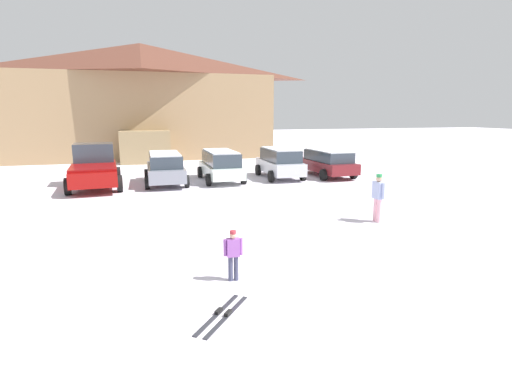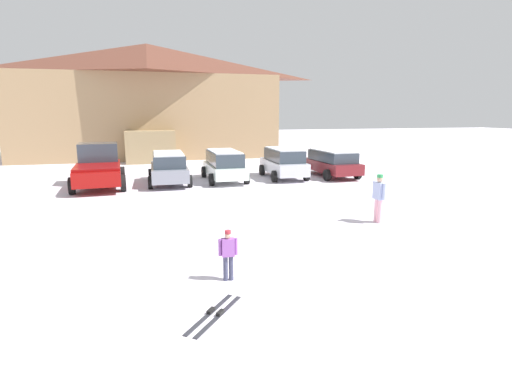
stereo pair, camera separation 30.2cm
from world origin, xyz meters
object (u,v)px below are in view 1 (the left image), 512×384
Objects in this scene: parked_silver_wagon at (280,162)px; parked_maroon_van at (327,162)px; pair_of_skis at (223,314)px; skier_child_in_purple_jacket at (233,253)px; parked_white_suv at (221,165)px; pickup_truck at (94,168)px; skier_adult_in_blue_parka at (378,195)px; ski_lodge at (143,100)px; parked_grey_wagon at (165,167)px.

parked_silver_wagon reaches higher than parked_maroon_van.
parked_maroon_van is 17.36m from pair_of_skis.
parked_white_suv is at bearing 79.65° from skier_child_in_purple_jacket.
skier_child_in_purple_jacket is (4.07, -13.27, -0.34)m from pickup_truck.
skier_adult_in_blue_parka is (-0.01, -9.91, 0.02)m from parked_silver_wagon.
ski_lodge is at bearing 106.27° from skier_adult_in_blue_parka.
parked_silver_wagon is 3.58× the size of skier_child_in_purple_jacket.
parked_grey_wagon is 1.08× the size of parked_silver_wagon.
skier_child_in_purple_jacket is at bearing -113.90° from parked_silver_wagon.
skier_child_in_purple_jacket is at bearing -150.01° from skier_adult_in_blue_parka.
parked_maroon_van is at bearing -1.77° from parked_white_suv.
parked_grey_wagon is 2.70× the size of skier_adult_in_blue_parka.
parked_grey_wagon is 3.87× the size of skier_child_in_purple_jacket.
ski_lodge is at bearing 92.65° from skier_child_in_purple_jacket.
parked_silver_wagon is at bearing 66.10° from skier_child_in_purple_jacket.
ski_lodge is 18.46m from parked_maroon_van.
ski_lodge is 25.95m from skier_adult_in_blue_parka.
skier_child_in_purple_jacket is 1.71m from pair_of_skis.
parked_maroon_van is (9.40, -0.03, -0.04)m from parked_grey_wagon.
parked_silver_wagon is 2.50× the size of skier_adult_in_blue_parka.
pickup_truck is 14.02m from skier_adult_in_blue_parka.
parked_maroon_van is 2.99× the size of pair_of_skis.
pickup_truck is 3.22× the size of skier_adult_in_blue_parka.
ski_lodge reaches higher than skier_child_in_purple_jacket.
parked_silver_wagon reaches higher than skier_adult_in_blue_parka.
skier_child_in_purple_jacket is (1.30, -28.04, -4.11)m from ski_lodge.
parked_silver_wagon is 9.97m from pickup_truck.
ski_lodge is 15.50m from pickup_truck.
skier_adult_in_blue_parka is (7.19, -24.64, -3.83)m from ski_lodge.
pair_of_skis is at bearing -101.43° from parked_white_suv.
parked_white_suv is at bearing 0.28° from pickup_truck.
parked_maroon_van is 0.83× the size of pickup_truck.
pair_of_skis is (3.51, -14.75, -0.97)m from pickup_truck.
ski_lodge reaches higher than skier_adult_in_blue_parka.
skier_adult_in_blue_parka is at bearing 29.99° from skier_child_in_purple_jacket.
ski_lodge is 4.79× the size of parked_maroon_van.
pickup_truck is at bearing -179.73° from parked_silver_wagon.
parked_white_suv is at bearing -75.81° from ski_lodge.
skier_adult_in_blue_parka is (9.96, -9.87, -0.05)m from pickup_truck.
parked_silver_wagon is (7.20, -14.73, -3.85)m from ski_lodge.
skier_adult_in_blue_parka is at bearing -56.38° from parked_grey_wagon.
parked_grey_wagon is 3.49m from pickup_truck.
ski_lodge is 4.75× the size of parked_grey_wagon.
pickup_truck is at bearing 177.80° from parked_grey_wagon.
parked_white_suv reaches higher than skier_adult_in_blue_parka.
skier_child_in_purple_jacket is (-8.82, -13.10, -0.20)m from parked_maroon_van.
parked_maroon_van is at bearing 56.07° from skier_child_in_purple_jacket.
skier_adult_in_blue_parka is at bearing -70.72° from parked_white_suv.
skier_child_in_purple_jacket is at bearing -100.35° from parked_white_suv.
pickup_truck is 3.60× the size of pair_of_skis.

